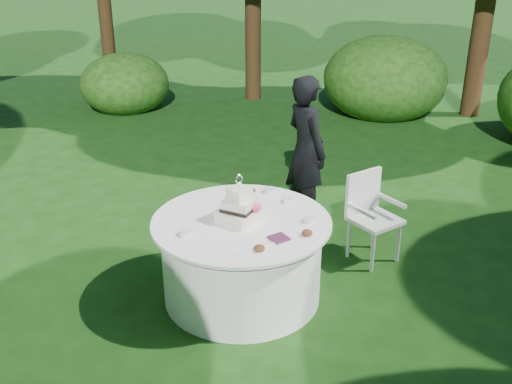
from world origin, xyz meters
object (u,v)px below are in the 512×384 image
at_px(napkins, 279,238).
at_px(cake, 240,208).
at_px(table, 242,259).
at_px(chair, 370,210).
at_px(guest, 306,151).

xyz_separation_m(napkins, cake, (-0.09, 0.46, 0.10)).
height_order(table, cake, cake).
bearing_deg(chair, napkins, -164.15).
bearing_deg(guest, cake, 127.83).
height_order(guest, cake, guest).
bearing_deg(table, chair, -2.63).
distance_m(guest, table, 1.75).
height_order(guest, chair, guest).
bearing_deg(napkins, cake, 100.93).
xyz_separation_m(napkins, guest, (1.33, 1.40, 0.06)).
relative_size(napkins, guest, 0.08).
xyz_separation_m(table, cake, (-0.01, 0.00, 0.50)).
height_order(guest, table, guest).
relative_size(table, chair, 1.74).
height_order(napkins, chair, chair).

